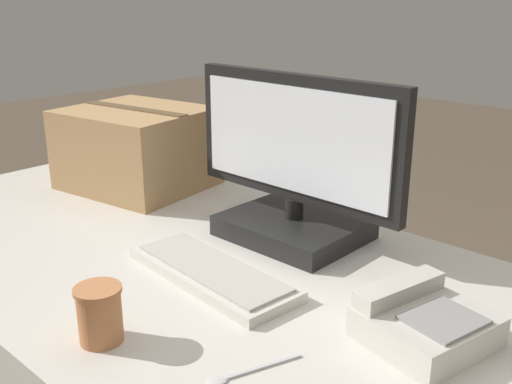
% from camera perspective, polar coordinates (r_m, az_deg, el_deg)
% --- Properties ---
extents(monitor, '(0.57, 0.26, 0.39)m').
position_cam_1_polar(monitor, '(1.39, 3.69, 1.43)').
color(monitor, black).
rests_on(monitor, office_desk).
extents(keyboard, '(0.41, 0.18, 0.03)m').
position_cam_1_polar(keyboard, '(1.24, -4.22, -7.63)').
color(keyboard, beige).
rests_on(keyboard, office_desk).
extents(desk_phone, '(0.22, 0.23, 0.08)m').
position_cam_1_polar(desk_phone, '(1.07, 15.66, -11.87)').
color(desk_phone, beige).
rests_on(desk_phone, office_desk).
extents(paper_cup_left, '(0.08, 0.08, 0.10)m').
position_cam_1_polar(paper_cup_left, '(1.05, -14.66, -11.17)').
color(paper_cup_left, '#BC7547').
rests_on(paper_cup_left, office_desk).
extents(spoon, '(0.07, 0.16, 0.00)m').
position_cam_1_polar(spoon, '(0.96, -1.50, -16.92)').
color(spoon, silver).
rests_on(spoon, office_desk).
extents(cardboard_box, '(0.43, 0.40, 0.24)m').
position_cam_1_polar(cardboard_box, '(1.81, -11.27, 4.14)').
color(cardboard_box, tan).
rests_on(cardboard_box, office_desk).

